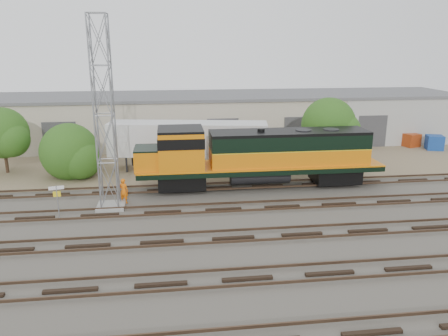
{
  "coord_description": "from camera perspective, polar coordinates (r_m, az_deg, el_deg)",
  "views": [
    {
      "loc": [
        -3.37,
        -25.4,
        10.63
      ],
      "look_at": [
        0.36,
        4.0,
        2.2
      ],
      "focal_mm": 35.0,
      "sensor_mm": 36.0,
      "label": 1
    }
  ],
  "objects": [
    {
      "name": "tree_west",
      "position": [
        40.85,
        -26.74,
        3.92
      ],
      "size": [
        4.51,
        4.29,
        5.62
      ],
      "color": "#382619",
      "rests_on": "ground"
    },
    {
      "name": "worker",
      "position": [
        30.9,
        -12.97,
        -2.92
      ],
      "size": [
        0.76,
        0.63,
        1.77
      ],
      "primitive_type": "imported",
      "rotation": [
        0.0,
        0.0,
        2.78
      ],
      "color": "orange",
      "rests_on": "ground"
    },
    {
      "name": "warehouse",
      "position": [
        49.15,
        -3.16,
        6.51
      ],
      "size": [
        58.4,
        10.4,
        5.3
      ],
      "color": "#BBB19C",
      "rests_on": "ground"
    },
    {
      "name": "dumpster_blue",
      "position": [
        50.52,
        25.78,
        3.01
      ],
      "size": [
        1.97,
        1.91,
        1.5
      ],
      "primitive_type": "cube",
      "rotation": [
        0.0,
        0.0,
        -0.3
      ],
      "color": "navy",
      "rests_on": "ground"
    },
    {
      "name": "locomotive",
      "position": [
        33.06,
        4.23,
        1.68
      ],
      "size": [
        18.62,
        3.27,
        4.47
      ],
      "color": "black",
      "rests_on": "tracks"
    },
    {
      "name": "tracks",
      "position": [
        24.99,
        1.23,
        -9.1
      ],
      "size": [
        80.0,
        20.4,
        0.28
      ],
      "color": "black",
      "rests_on": "ground"
    },
    {
      "name": "signal_tower",
      "position": [
        29.03,
        -15.33,
        6.26
      ],
      "size": [
        1.84,
        1.84,
        12.43
      ],
      "rotation": [
        0.0,
        0.0,
        -0.01
      ],
      "color": "gray",
      "rests_on": "ground"
    },
    {
      "name": "tree_east",
      "position": [
        38.82,
        13.89,
        5.32
      ],
      "size": [
        4.88,
        4.64,
        6.27
      ],
      "color": "#382619",
      "rests_on": "ground"
    },
    {
      "name": "sign_post",
      "position": [
        29.1,
        -20.97,
        -3.41
      ],
      "size": [
        0.89,
        0.22,
        2.21
      ],
      "color": "gray",
      "rests_on": "ground"
    },
    {
      "name": "dirt_strip",
      "position": [
        41.91,
        -2.38,
        1.18
      ],
      "size": [
        80.0,
        16.0,
        0.02
      ],
      "primitive_type": "cube",
      "color": "#726047",
      "rests_on": "ground"
    },
    {
      "name": "ground",
      "position": [
        27.74,
        0.31,
        -6.65
      ],
      "size": [
        140.0,
        140.0,
        0.0
      ],
      "primitive_type": "plane",
      "color": "#47423A",
      "rests_on": "ground"
    },
    {
      "name": "tree_mid",
      "position": [
        37.87,
        -19.21,
        1.76
      ],
      "size": [
        4.98,
        4.75,
        4.75
      ],
      "color": "#382619",
      "rests_on": "ground"
    },
    {
      "name": "dumpster_red",
      "position": [
        51.06,
        23.25,
        3.36
      ],
      "size": [
        1.84,
        1.78,
        1.4
      ],
      "primitive_type": "cube",
      "rotation": [
        0.0,
        0.0,
        0.3
      ],
      "color": "#983410",
      "rests_on": "ground"
    },
    {
      "name": "semi_trailer",
      "position": [
        37.9,
        -4.23,
        3.64
      ],
      "size": [
        13.84,
        4.89,
        4.18
      ],
      "rotation": [
        0.0,
        0.0,
        -0.16
      ],
      "color": "silver",
      "rests_on": "ground"
    }
  ]
}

